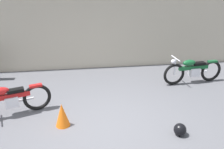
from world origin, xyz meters
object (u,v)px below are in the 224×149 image
(helmet, at_px, (180,130))
(motorcycle_green, at_px, (193,70))
(traffic_cone, at_px, (62,115))
(motorcycle_red, at_px, (9,100))

(helmet, bearing_deg, motorcycle_green, 60.71)
(traffic_cone, xyz_separation_m, motorcycle_green, (3.88, 1.82, 0.15))
(helmet, distance_m, motorcycle_red, 3.96)
(motorcycle_red, bearing_deg, traffic_cone, 137.22)
(traffic_cone, relative_size, motorcycle_green, 0.28)
(helmet, height_order, motorcycle_green, motorcycle_green)
(motorcycle_green, bearing_deg, traffic_cone, 19.94)
(motorcycle_green, relative_size, motorcycle_red, 1.03)
(traffic_cone, height_order, motorcycle_red, motorcycle_red)
(helmet, xyz_separation_m, motorcycle_green, (1.41, 2.51, 0.29))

